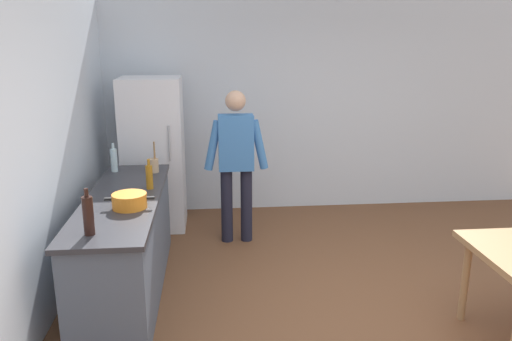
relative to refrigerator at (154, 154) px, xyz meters
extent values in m
plane|color=brown|center=(1.90, -2.40, -0.90)|extent=(14.00, 14.00, 0.00)
cube|color=silver|center=(1.90, 0.60, 0.45)|extent=(6.40, 0.12, 2.70)
cube|color=silver|center=(-0.70, -2.20, 0.45)|extent=(0.12, 5.60, 2.70)
cube|color=#4C5666|center=(-0.10, -1.60, -0.47)|extent=(0.60, 2.12, 0.86)
cube|color=#2D2D33|center=(-0.10, -1.60, -0.02)|extent=(0.64, 2.20, 0.04)
cube|color=white|center=(0.00, 0.00, 0.00)|extent=(0.70, 0.64, 1.80)
cylinder|color=#B2B2B7|center=(0.22, -0.34, 0.20)|extent=(0.02, 0.02, 0.40)
cylinder|color=#1E1E2D|center=(0.84, -0.55, -0.48)|extent=(0.13, 0.13, 0.84)
cylinder|color=#1E1E2D|center=(1.06, -0.55, -0.48)|extent=(0.13, 0.13, 0.84)
cube|color=#3D75B7|center=(0.95, -0.55, 0.24)|extent=(0.38, 0.22, 0.60)
sphere|color=tan|center=(0.95, -0.55, 0.69)|extent=(0.22, 0.22, 0.22)
cylinder|color=#3D75B7|center=(0.70, -0.59, 0.22)|extent=(0.20, 0.09, 0.55)
cylinder|color=#3D75B7|center=(1.20, -0.59, 0.22)|extent=(0.20, 0.09, 0.55)
cylinder|color=#9E754C|center=(2.70, -2.35, -0.55)|extent=(0.06, 0.06, 0.70)
cylinder|color=orange|center=(0.01, -1.90, 0.06)|extent=(0.28, 0.28, 0.12)
cube|color=black|center=(-0.16, -1.90, 0.08)|extent=(0.06, 0.03, 0.02)
cube|color=black|center=(0.18, -1.90, 0.08)|extent=(0.06, 0.03, 0.02)
cylinder|color=tan|center=(0.08, -0.81, 0.07)|extent=(0.11, 0.11, 0.14)
cylinder|color=olive|center=(0.10, -0.80, 0.21)|extent=(0.02, 0.05, 0.22)
cylinder|color=olive|center=(0.10, -0.82, 0.21)|extent=(0.02, 0.04, 0.22)
cylinder|color=#996619|center=(0.11, -1.39, 0.11)|extent=(0.06, 0.06, 0.22)
cylinder|color=#996619|center=(0.11, -1.39, 0.25)|extent=(0.03, 0.03, 0.06)
cylinder|color=black|center=(-0.19, -2.45, 0.14)|extent=(0.08, 0.08, 0.28)
cylinder|color=black|center=(-0.19, -2.45, 0.31)|extent=(0.03, 0.03, 0.06)
cylinder|color=silver|center=(-0.32, -0.75, 0.12)|extent=(0.07, 0.07, 0.24)
cylinder|color=silver|center=(-0.32, -0.75, 0.27)|extent=(0.03, 0.03, 0.06)
camera|label=1|loc=(0.68, -5.80, 1.36)|focal=34.76mm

